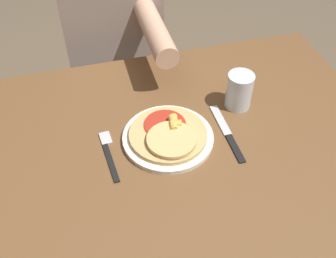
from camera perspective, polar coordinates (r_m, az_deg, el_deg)
dining_table at (r=1.13m, az=1.87°, el=-5.92°), size 1.13×0.82×0.76m
plate at (r=1.04m, az=0.00°, el=-1.27°), size 0.24×0.24×0.01m
pizza at (r=1.03m, az=0.13°, el=-0.77°), size 0.21×0.21×0.04m
fork at (r=1.03m, az=-8.61°, el=-3.37°), size 0.03×0.18×0.00m
knife at (r=1.07m, az=8.63°, el=-0.66°), size 0.02×0.22×0.00m
drinking_glass at (r=1.13m, az=10.30°, el=5.49°), size 0.07×0.07×0.11m
person_diner at (r=1.52m, az=-7.82°, el=12.32°), size 0.34×0.52×1.20m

